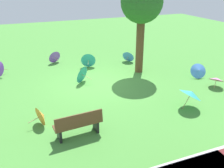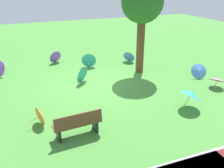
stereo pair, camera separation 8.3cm
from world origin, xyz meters
The scene contains 11 objects.
ground centered at (0.00, 0.00, 0.00)m, with size 40.00×40.00×0.00m, color #478C38.
park_bench centered at (1.96, 4.06, 0.47)m, with size 1.63×0.59×0.90m.
shade_tree centered at (-2.79, -0.71, 3.64)m, with size 2.17×2.17×4.84m.
parasol_blue_0 centered at (-3.02, -2.54, 0.37)m, with size 0.84×0.85×0.74m.
parasol_purple_0 centered at (1.35, -4.08, 0.39)m, with size 0.85×0.73×0.78m.
parasol_pink_0 centered at (-5.23, 2.58, 0.41)m, with size 0.97×0.97×0.63m.
parasol_teal_0 centered at (0.65, -0.40, 0.45)m, with size 0.91×0.93×0.89m.
parasol_orange_0 centered at (2.98, 2.87, 0.36)m, with size 0.74×0.75×0.72m.
parasol_teal_1 centered at (-0.39, -2.54, 0.43)m, with size 0.90×0.76×0.86m.
parasol_blue_2 centered at (-5.26, 1.29, 0.38)m, with size 0.95×0.90×0.77m.
parasol_teal_2 centered at (-2.74, 3.82, 0.64)m, with size 0.93×0.96×0.95m.
Camera 2 is at (3.46, 10.93, 4.89)m, focal length 39.75 mm.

